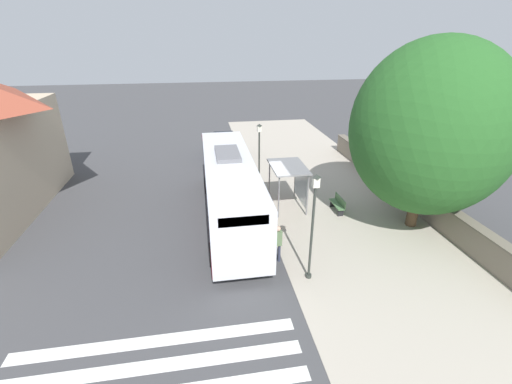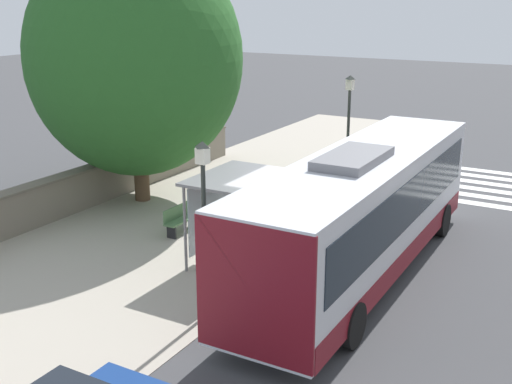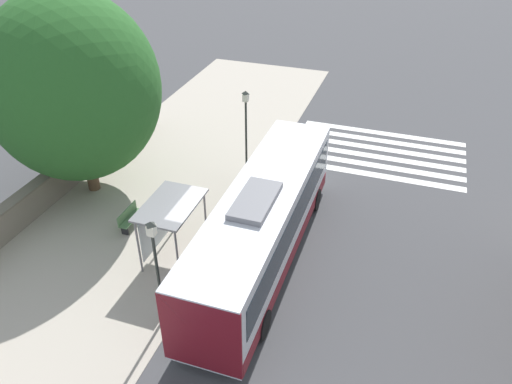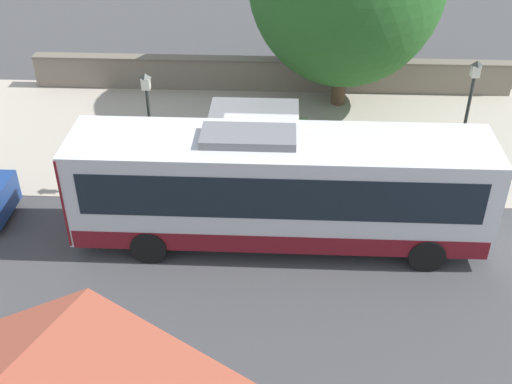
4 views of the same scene
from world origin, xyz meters
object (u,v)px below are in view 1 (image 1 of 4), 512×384
(bus_shelter, at_px, (291,173))
(bench, at_px, (338,204))
(street_lamp_far, at_px, (259,150))
(parked_car_behind_bus, at_px, (225,146))
(street_lamp_near, at_px, (313,220))
(bus, at_px, (230,187))
(pedestrian, at_px, (278,241))
(shade_tree, at_px, (431,129))

(bus_shelter, height_order, bench, bus_shelter)
(street_lamp_far, height_order, parked_car_behind_bus, street_lamp_far)
(street_lamp_near, bearing_deg, bus, -64.53)
(bus_shelter, distance_m, parked_car_behind_bus, 9.87)
(pedestrian, height_order, bench, pedestrian)
(pedestrian, height_order, street_lamp_near, street_lamp_near)
(bus, distance_m, street_lamp_near, 6.19)
(bus, relative_size, bench, 7.96)
(bus, xyz_separation_m, bus_shelter, (-3.48, -0.85, 0.28))
(bus_shelter, relative_size, street_lamp_far, 0.68)
(bench, bearing_deg, street_lamp_far, -48.21)
(bus, distance_m, bus_shelter, 3.59)
(parked_car_behind_bus, bearing_deg, shade_tree, 124.74)
(bus_shelter, distance_m, bench, 3.15)
(bus_shelter, bearing_deg, pedestrian, 69.92)
(bus, bearing_deg, street_lamp_far, -119.46)
(bench, height_order, street_lamp_far, street_lamp_far)
(bus_shelter, distance_m, street_lamp_near, 6.47)
(bus_shelter, relative_size, parked_car_behind_bus, 0.65)
(shade_tree, bearing_deg, street_lamp_far, -41.91)
(pedestrian, bearing_deg, bench, -137.26)
(street_lamp_far, bearing_deg, parked_car_behind_bus, -74.62)
(pedestrian, xyz_separation_m, shade_tree, (-7.54, -1.97, 4.02))
(pedestrian, xyz_separation_m, parked_car_behind_bus, (1.11, -14.43, -0.13))
(street_lamp_near, xyz_separation_m, street_lamp_far, (0.41, -9.47, -0.22))
(street_lamp_near, bearing_deg, shade_tree, -153.45)
(street_lamp_near, height_order, parked_car_behind_bus, street_lamp_near)
(bus_shelter, distance_m, street_lamp_far, 3.36)
(bus_shelter, relative_size, street_lamp_near, 0.62)
(bench, xyz_separation_m, shade_tree, (-3.20, 2.05, 4.59))
(street_lamp_near, distance_m, shade_tree, 7.67)
(bench, distance_m, parked_car_behind_bus, 11.77)
(pedestrian, relative_size, bench, 1.23)
(shade_tree, height_order, parked_car_behind_bus, shade_tree)
(pedestrian, relative_size, street_lamp_near, 0.39)
(street_lamp_far, height_order, shade_tree, shade_tree)
(street_lamp_far, distance_m, shade_tree, 9.67)
(bench, bearing_deg, parked_car_behind_bus, -62.40)
(bus, bearing_deg, bus_shelter, -166.23)
(bus_shelter, bearing_deg, street_lamp_far, -67.97)
(bench, relative_size, shade_tree, 0.16)
(bus, height_order, street_lamp_far, street_lamp_far)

